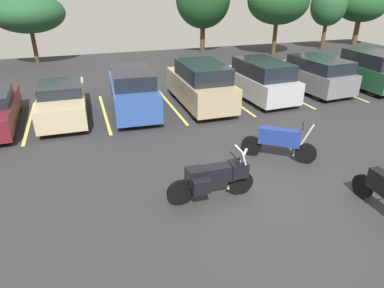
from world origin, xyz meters
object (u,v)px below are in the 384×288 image
Objects in this scene: car_tan at (201,85)px; car_silver at (260,80)px; motorcycle_second at (279,141)px; car_blue at (133,91)px; car_champagne at (63,100)px; motorcycle_touring at (214,177)px; car_grey at (314,74)px; car_green at (367,70)px.

car_tan reaches higher than car_silver.
motorcycle_second is at bearing -113.12° from car_silver.
motorcycle_second is 0.42× the size of car_blue.
car_champagne is (-6.44, 6.07, 0.11)m from motorcycle_second.
motorcycle_touring is 7.42m from car_tan.
car_grey is at bearing 3.36° from car_tan.
car_tan is at bearing -3.63° from car_champagne.
car_silver is at bearing 179.51° from car_green.
car_blue is 6.05m from car_silver.
car_champagne is 5.89m from car_tan.
car_blue reaches higher than motorcycle_second.
car_blue is at bearing 178.88° from car_tan.
car_grey is at bearing -0.02° from car_champagne.
motorcycle_second is 0.41× the size of car_champagne.
motorcycle_second is 5.73m from car_tan.
car_green is at bearing -6.35° from car_grey.
car_green is (15.20, -0.35, 0.22)m from car_champagne.
car_silver is 6.30m from car_green.
car_champagne is at bearing 173.74° from car_blue.
car_blue reaches higher than car_grey.
car_champagne reaches higher than motorcycle_touring.
car_tan is 6.28m from car_grey.
car_green is (6.30, -0.05, 0.03)m from car_silver.
car_green is at bearing -0.15° from car_blue.
car_green is (11.51, 7.11, 0.32)m from motorcycle_touring.
car_grey is at bearing 46.75° from motorcycle_second.
car_silver is at bearing -174.94° from car_grey.
car_tan is 3.03m from car_silver.
car_silver reaches higher than car_grey.
motorcycle_touring is 8.32m from car_champagne.
car_green is at bearing 0.17° from car_tan.
motorcycle_second is at bearing -58.08° from car_blue.
car_grey is 3.08m from car_green.
car_tan is at bearing -176.64° from car_grey.
car_blue is at bearing -179.79° from car_silver.
car_grey reaches higher than motorcycle_second.
car_tan is 1.07× the size of car_silver.
car_silver is (3.03, 0.08, -0.05)m from car_tan.
car_blue is (-0.84, 7.14, 0.30)m from motorcycle_touring.
car_champagne is 1.03× the size of car_grey.
car_green is at bearing -1.30° from car_champagne.
car_silver is 1.00× the size of car_green.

